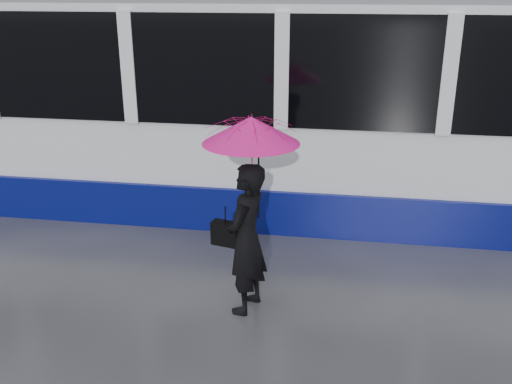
# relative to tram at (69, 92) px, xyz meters

# --- Properties ---
(ground) EXTENTS (90.00, 90.00, 0.00)m
(ground) POSITION_rel_tram_xyz_m (3.08, -2.50, -1.64)
(ground) COLOR #2B2B30
(ground) RESTS_ON ground
(rails) EXTENTS (34.00, 1.51, 0.02)m
(rails) POSITION_rel_tram_xyz_m (3.08, -0.00, -1.63)
(rails) COLOR #3F3D38
(rails) RESTS_ON ground
(tram) EXTENTS (26.00, 2.56, 3.35)m
(tram) POSITION_rel_tram_xyz_m (0.00, 0.00, 0.00)
(tram) COLOR white
(tram) RESTS_ON ground
(woman) EXTENTS (0.52, 0.66, 1.60)m
(woman) POSITION_rel_tram_xyz_m (3.39, -3.16, -0.84)
(woman) COLOR black
(woman) RESTS_ON ground
(umbrella) EXTENTS (1.14, 1.14, 1.08)m
(umbrella) POSITION_rel_tram_xyz_m (3.44, -3.16, 0.12)
(umbrella) COLOR #FE1589
(umbrella) RESTS_ON ground
(handbag) EXTENTS (0.31, 0.19, 0.43)m
(handbag) POSITION_rel_tram_xyz_m (3.17, -3.14, -0.80)
(handbag) COLOR black
(handbag) RESTS_ON ground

